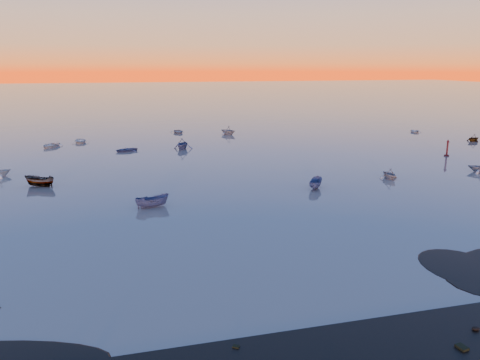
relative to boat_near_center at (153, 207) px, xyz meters
name	(u,v)px	position (x,y,z in m)	size (l,w,h in m)	color
ground	(186,122)	(14.77, 76.00, 0.00)	(600.00, 600.00, 0.00)	#696057
mud_lobes	(403,297)	(14.77, -25.00, 0.01)	(140.00, 6.00, 0.07)	black
moored_fleet	(225,153)	(14.77, 29.00, 0.00)	(124.00, 58.00, 1.20)	silver
boat_near_center	(153,207)	(0.00, 0.00, 0.00)	(3.79, 1.60, 1.31)	#3E4B77
boat_near_right	(389,179)	(32.40, 5.09, 0.00)	(3.24, 1.46, 1.13)	slate
channel_marker	(447,149)	(50.87, 17.07, 1.16)	(0.83, 0.83, 2.95)	#410D0F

